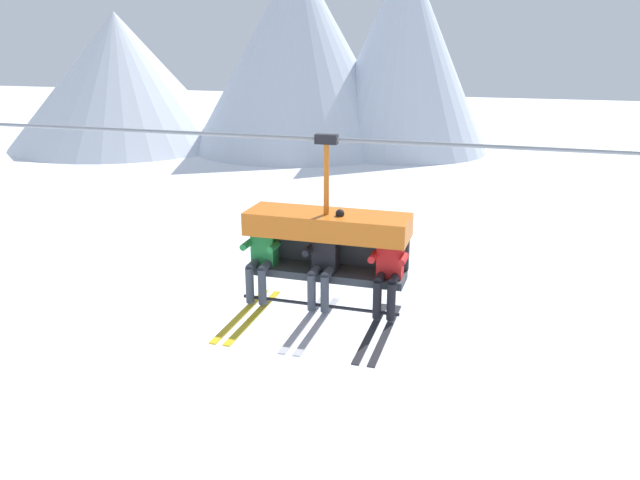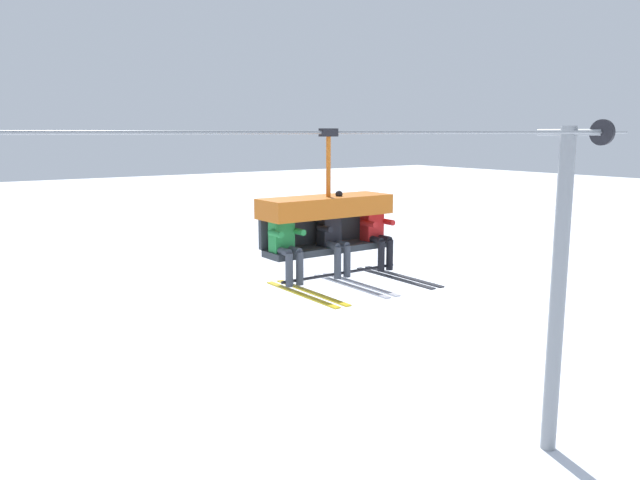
{
  "view_description": "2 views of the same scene",
  "coord_description": "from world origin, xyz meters",
  "px_view_note": "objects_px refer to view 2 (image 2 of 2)",
  "views": [
    {
      "loc": [
        2.57,
        -8.2,
        8.85
      ],
      "look_at": [
        0.3,
        -0.63,
        6.32
      ],
      "focal_mm": 35.0,
      "sensor_mm": 36.0,
      "label": 1
    },
    {
      "loc": [
        -5.11,
        -8.42,
        7.7
      ],
      "look_at": [
        0.14,
        -0.99,
        6.12
      ],
      "focal_mm": 35.0,
      "sensor_mm": 36.0,
      "label": 2
    }
  ],
  "objects_px": {
    "skier_black": "(334,235)",
    "skier_red": "(377,231)",
    "skier_green": "(286,242)",
    "lift_tower_far": "(559,285)",
    "chairlift_chair": "(325,215)"
  },
  "relations": [
    {
      "from": "skier_green",
      "to": "skier_red",
      "type": "relative_size",
      "value": 1.0
    },
    {
      "from": "lift_tower_far",
      "to": "skier_black",
      "type": "xyz_separation_m",
      "value": [
        -7.31,
        -0.92,
        2.02
      ]
    },
    {
      "from": "skier_green",
      "to": "skier_red",
      "type": "xyz_separation_m",
      "value": [
        1.71,
        0.0,
        0.0
      ]
    },
    {
      "from": "skier_black",
      "to": "skier_red",
      "type": "relative_size",
      "value": 1.0
    },
    {
      "from": "lift_tower_far",
      "to": "skier_red",
      "type": "bearing_deg",
      "value": -171.81
    },
    {
      "from": "skier_black",
      "to": "skier_red",
      "type": "xyz_separation_m",
      "value": [
        0.85,
        -0.01,
        -0.02
      ]
    },
    {
      "from": "lift_tower_far",
      "to": "skier_green",
      "type": "xyz_separation_m",
      "value": [
        -8.17,
        -0.93,
        2.0
      ]
    },
    {
      "from": "lift_tower_far",
      "to": "skier_green",
      "type": "distance_m",
      "value": 8.46
    },
    {
      "from": "chairlift_chair",
      "to": "skier_red",
      "type": "xyz_separation_m",
      "value": [
        0.85,
        -0.22,
        -0.29
      ]
    },
    {
      "from": "skier_green",
      "to": "skier_black",
      "type": "bearing_deg",
      "value": 0.46
    },
    {
      "from": "lift_tower_far",
      "to": "skier_black",
      "type": "height_order",
      "value": "lift_tower_far"
    },
    {
      "from": "skier_green",
      "to": "lift_tower_far",
      "type": "bearing_deg",
      "value": 6.49
    },
    {
      "from": "chairlift_chair",
      "to": "lift_tower_far",
      "type": "bearing_deg",
      "value": 5.53
    },
    {
      "from": "lift_tower_far",
      "to": "skier_red",
      "type": "xyz_separation_m",
      "value": [
        -6.46,
        -0.93,
        2.0
      ]
    },
    {
      "from": "lift_tower_far",
      "to": "chairlift_chair",
      "type": "bearing_deg",
      "value": -174.47
    }
  ]
}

